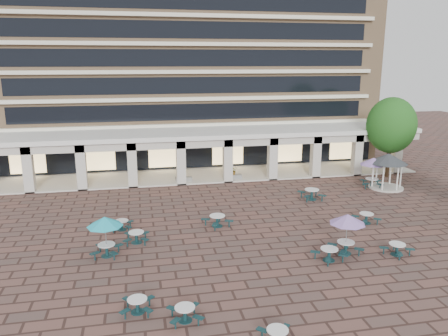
{
  "coord_description": "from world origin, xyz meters",
  "views": [
    {
      "loc": [
        -5.76,
        -25.16,
        10.73
      ],
      "look_at": [
        -0.11,
        3.0,
        3.66
      ],
      "focal_mm": 35.0,
      "sensor_mm": 36.0,
      "label": 1
    }
  ],
  "objects_px": {
    "gazebo": "(388,162)",
    "planter_left": "(184,178)",
    "picnic_table_2": "(277,335)",
    "picnic_table_0": "(137,304)",
    "planter_right": "(234,174)",
    "picnic_table_1": "(185,312)"
  },
  "relations": [
    {
      "from": "gazebo",
      "to": "planter_left",
      "type": "distance_m",
      "value": 17.87
    },
    {
      "from": "gazebo",
      "to": "planter_left",
      "type": "bearing_deg",
      "value": 162.84
    },
    {
      "from": "planter_left",
      "to": "picnic_table_2",
      "type": "bearing_deg",
      "value": -87.51
    },
    {
      "from": "picnic_table_0",
      "to": "planter_right",
      "type": "bearing_deg",
      "value": 72.29
    },
    {
      "from": "picnic_table_2",
      "to": "picnic_table_1",
      "type": "bearing_deg",
      "value": 145.78
    },
    {
      "from": "picnic_table_0",
      "to": "gazebo",
      "type": "bearing_deg",
      "value": 41.49
    },
    {
      "from": "gazebo",
      "to": "picnic_table_2",
      "type": "bearing_deg",
      "value": -130.5
    },
    {
      "from": "picnic_table_2",
      "to": "gazebo",
      "type": "xyz_separation_m",
      "value": [
        15.94,
        18.66,
        1.9
      ]
    },
    {
      "from": "picnic_table_1",
      "to": "picnic_table_2",
      "type": "distance_m",
      "value": 4.04
    },
    {
      "from": "picnic_table_2",
      "to": "picnic_table_0",
      "type": "bearing_deg",
      "value": 147.94
    },
    {
      "from": "picnic_table_2",
      "to": "gazebo",
      "type": "height_order",
      "value": "gazebo"
    },
    {
      "from": "picnic_table_0",
      "to": "picnic_table_2",
      "type": "height_order",
      "value": "picnic_table_0"
    },
    {
      "from": "picnic_table_1",
      "to": "picnic_table_2",
      "type": "relative_size",
      "value": 1.06
    },
    {
      "from": "picnic_table_1",
      "to": "picnic_table_2",
      "type": "xyz_separation_m",
      "value": [
        3.34,
        -2.27,
        -0.01
      ]
    },
    {
      "from": "picnic_table_0",
      "to": "planter_right",
      "type": "height_order",
      "value": "planter_right"
    },
    {
      "from": "picnic_table_1",
      "to": "gazebo",
      "type": "relative_size",
      "value": 0.47
    },
    {
      "from": "gazebo",
      "to": "planter_right",
      "type": "bearing_deg",
      "value": 157.0
    },
    {
      "from": "picnic_table_2",
      "to": "gazebo",
      "type": "bearing_deg",
      "value": 49.46
    },
    {
      "from": "picnic_table_2",
      "to": "planter_left",
      "type": "distance_m",
      "value": 23.92
    },
    {
      "from": "picnic_table_0",
      "to": "gazebo",
      "type": "xyz_separation_m",
      "value": [
        21.25,
        15.34,
        1.9
      ]
    },
    {
      "from": "planter_left",
      "to": "planter_right",
      "type": "distance_m",
      "value": 4.63
    },
    {
      "from": "picnic_table_2",
      "to": "gazebo",
      "type": "distance_m",
      "value": 24.61
    }
  ]
}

